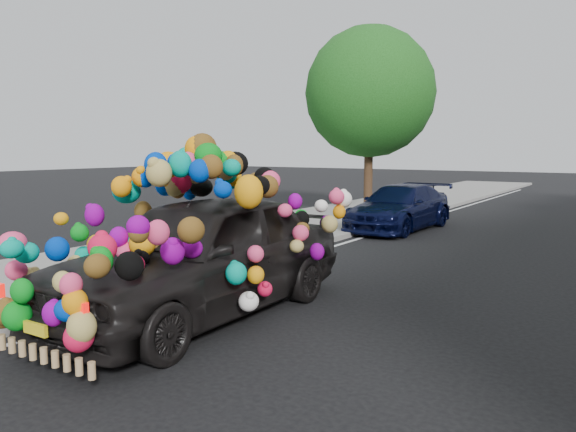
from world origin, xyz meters
name	(u,v)px	position (x,y,z in m)	size (l,w,h in m)	color
ground	(328,296)	(0.00, 0.00, 0.00)	(100.00, 100.00, 0.00)	black
sidewalk	(134,261)	(-4.30, 0.00, 0.06)	(4.00, 60.00, 0.12)	gray
kerb	(210,273)	(-2.35, 0.00, 0.07)	(0.15, 60.00, 0.13)	gray
tree_near_sidewalk	(370,92)	(-3.80, 9.50, 4.02)	(4.20, 4.20, 6.13)	#332114
plush_art_car	(200,228)	(-0.95, -1.78, 1.18)	(2.37, 5.05, 2.29)	black
navy_sedan	(400,207)	(-1.80, 7.28, 0.62)	(1.73, 4.25, 1.23)	black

